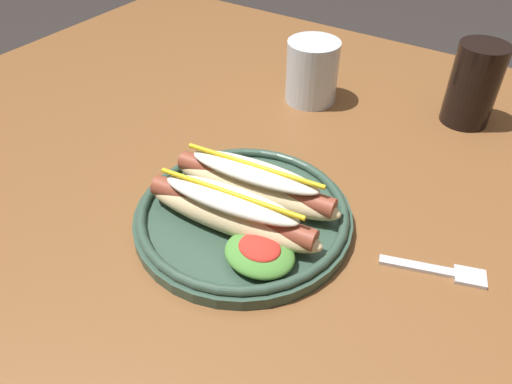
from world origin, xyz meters
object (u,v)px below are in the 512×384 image
at_px(fork, 442,271).
at_px(soda_cup, 474,85).
at_px(water_cup, 312,72).
at_px(hot_dog_plate, 244,209).

xyz_separation_m(fork, soda_cup, (-0.07, 0.35, 0.06)).
bearing_deg(water_cup, fork, -40.59).
distance_m(hot_dog_plate, water_cup, 0.35).
bearing_deg(hot_dog_plate, soda_cup, 68.03).
bearing_deg(soda_cup, hot_dog_plate, -111.97).
bearing_deg(soda_cup, fork, -78.55).
distance_m(fork, water_cup, 0.43).
height_order(hot_dog_plate, soda_cup, soda_cup).
bearing_deg(soda_cup, water_cup, -162.81).
bearing_deg(fork, hot_dog_plate, 175.85).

